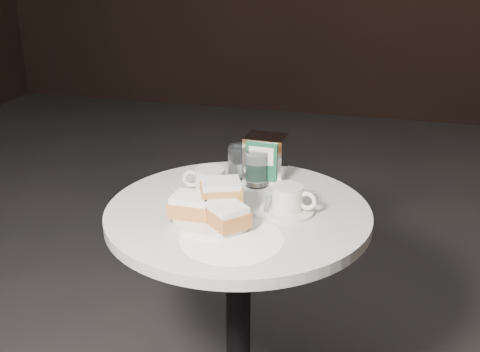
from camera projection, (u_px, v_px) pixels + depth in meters
name	position (u px, v px, depth m)	size (l,w,h in m)	color
cafe_table	(238.00, 274.00, 1.66)	(0.70, 0.70, 0.74)	black
sugar_spill	(232.00, 239.00, 1.43)	(0.25, 0.25, 0.00)	white
beignet_plate	(213.00, 208.00, 1.50)	(0.26, 0.26, 0.10)	silver
coffee_cup_left	(209.00, 183.00, 1.66)	(0.16, 0.16, 0.07)	white
coffee_cup_right	(288.00, 201.00, 1.55)	(0.16, 0.16, 0.07)	beige
water_glass_left	(238.00, 163.00, 1.76)	(0.07, 0.07, 0.10)	silver
water_glass_right	(257.00, 169.00, 1.71)	(0.08, 0.08, 0.10)	white
napkin_dispenser	(265.00, 158.00, 1.75)	(0.12, 0.10, 0.13)	silver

